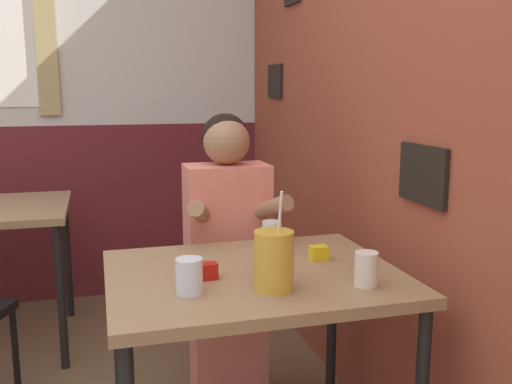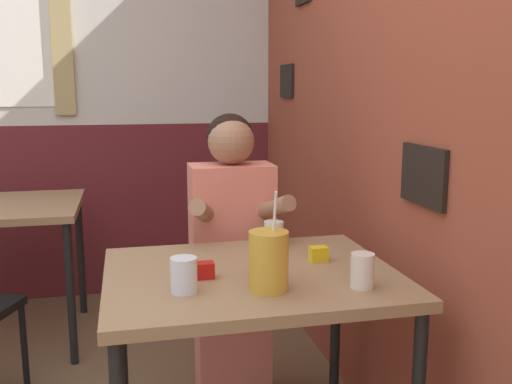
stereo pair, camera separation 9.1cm
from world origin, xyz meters
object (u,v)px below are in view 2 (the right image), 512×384
main_table (251,294)px  person_seated (232,255)px  cocktail_pitcher (269,261)px  background_table (8,221)px

main_table → person_seated: 0.55m
main_table → cocktail_pitcher: 0.24m
person_seated → cocktail_pitcher: (-0.03, -0.73, 0.20)m
cocktail_pitcher → main_table: bearing=94.2°
main_table → cocktail_pitcher: bearing=-85.8°
main_table → person_seated: size_ratio=0.76×
main_table → cocktail_pitcher: (0.01, -0.18, 0.16)m
cocktail_pitcher → background_table: bearing=123.3°
person_seated → cocktail_pitcher: person_seated is taller
background_table → cocktail_pitcher: 1.82m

